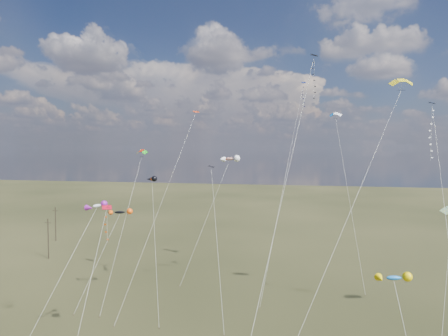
% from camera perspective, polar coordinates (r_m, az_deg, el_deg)
% --- Properties ---
extents(utility_pole_near, '(1.40, 0.20, 8.00)m').
position_cam_1_polar(utility_pole_near, '(87.31, -23.82, -9.19)').
color(utility_pole_near, black).
rests_on(utility_pole_near, ground).
extents(utility_pole_far, '(1.40, 0.20, 8.00)m').
position_cam_1_polar(utility_pole_far, '(103.07, -22.93, -7.35)').
color(utility_pole_far, black).
rests_on(utility_pole_far, ground).
extents(diamond_black_high, '(7.06, 27.24, 34.40)m').
position_cam_1_polar(diamond_black_high, '(53.57, 12.27, 10.73)').
color(diamond_black_high, black).
rests_on(diamond_black_high, ground).
extents(diamond_navy_tall, '(6.01, 24.44, 34.53)m').
position_cam_1_polar(diamond_navy_tall, '(75.97, 10.94, 8.57)').
color(diamond_navy_tall, '#10194E').
rests_on(diamond_navy_tall, ground).
extents(diamond_black_mid, '(4.92, 12.61, 19.39)m').
position_cam_1_polar(diamond_black_mid, '(55.29, -1.40, -5.37)').
color(diamond_black_mid, black).
rests_on(diamond_black_mid, ground).
extents(diamond_red_low, '(2.46, 12.59, 15.95)m').
position_cam_1_polar(diamond_red_low, '(43.15, -16.64, -8.84)').
color(diamond_red_low, '#B30D23').
rests_on(diamond_red_low, ground).
extents(diamond_navy_right, '(1.30, 15.61, 27.22)m').
position_cam_1_polar(diamond_navy_right, '(51.02, 27.64, 3.46)').
color(diamond_navy_right, '#091347').
rests_on(diamond_navy_right, ground).
extents(diamond_orange_center, '(6.30, 18.33, 27.91)m').
position_cam_1_polar(diamond_orange_center, '(59.89, -6.73, 0.94)').
color(diamond_orange_center, red).
rests_on(diamond_orange_center, ground).
extents(parafoil_yellow, '(16.18, 23.58, 30.90)m').
position_cam_1_polar(parafoil_yellow, '(54.14, 23.98, 11.26)').
color(parafoil_yellow, gold).
rests_on(parafoil_yellow, ground).
extents(parafoil_blue_white, '(4.79, 15.74, 28.83)m').
position_cam_1_polar(parafoil_blue_white, '(76.54, 15.69, 7.34)').
color(parafoil_blue_white, '#0F62B8').
rests_on(parafoil_blue_white, ground).
extents(parafoil_tricolor, '(2.39, 14.21, 22.06)m').
position_cam_1_polar(parafoil_tricolor, '(64.77, -11.73, 2.31)').
color(parafoil_tricolor, yellow).
rests_on(parafoil_tricolor, ground).
extents(novelty_black_orange, '(5.00, 8.01, 13.12)m').
position_cam_1_polar(novelty_black_orange, '(60.19, -14.67, -6.17)').
color(novelty_black_orange, black).
rests_on(novelty_black_orange, ground).
extents(novelty_orange_black, '(7.18, 14.20, 17.71)m').
position_cam_1_polar(novelty_orange_black, '(62.09, -10.25, -1.63)').
color(novelty_orange_black, '#EB4806').
rests_on(novelty_orange_black, ground).
extents(novelty_white_purple, '(5.55, 10.18, 16.28)m').
position_cam_1_polar(novelty_white_purple, '(44.07, -17.76, -5.29)').
color(novelty_white_purple, silver).
rests_on(novelty_white_purple, ground).
extents(novelty_redwhite_stripe, '(7.75, 12.11, 20.68)m').
position_cam_1_polar(novelty_redwhite_stripe, '(71.44, 0.76, 1.28)').
color(novelty_redwhite_stripe, red).
rests_on(novelty_redwhite_stripe, ground).
extents(novelty_blue_yellow, '(2.96, 7.22, 11.56)m').
position_cam_1_polar(novelty_blue_yellow, '(37.34, 23.11, -14.30)').
color(novelty_blue_yellow, blue).
rests_on(novelty_blue_yellow, ground).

